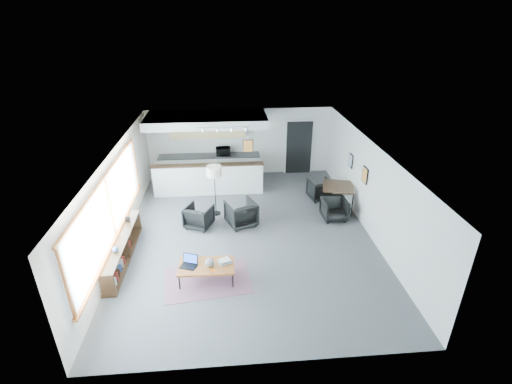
{
  "coord_description": "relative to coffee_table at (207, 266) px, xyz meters",
  "views": [
    {
      "loc": [
        -0.55,
        -9.23,
        5.82
      ],
      "look_at": [
        0.27,
        0.4,
        1.13
      ],
      "focal_mm": 26.0,
      "sensor_mm": 36.0,
      "label": 1
    }
  ],
  "objects": [
    {
      "name": "track_light",
      "position": [
        0.52,
        4.23,
        2.12
      ],
      "size": [
        1.6,
        0.07,
        0.15
      ],
      "color": "silver",
      "rests_on": "room"
    },
    {
      "name": "dining_table",
      "position": [
        4.11,
        3.26,
        0.36
      ],
      "size": [
        1.2,
        1.2,
        0.83
      ],
      "rotation": [
        0.0,
        0.0,
        -0.25
      ],
      "color": "#311F11",
      "rests_on": "floor"
    },
    {
      "name": "wall_art_upper",
      "position": [
        4.58,
        3.73,
        1.1
      ],
      "size": [
        0.03,
        0.34,
        0.44
      ],
      "color": "black",
      "rests_on": "room"
    },
    {
      "name": "coffee_table",
      "position": [
        0.0,
        0.0,
        0.0
      ],
      "size": [
        1.35,
        0.75,
        0.44
      ],
      "rotation": [
        0.0,
        0.0,
        -0.02
      ],
      "color": "brown",
      "rests_on": "floor"
    },
    {
      "name": "dining_chair_far",
      "position": [
        3.73,
        4.05,
        -0.08
      ],
      "size": [
        0.72,
        0.68,
        0.64
      ],
      "primitive_type": "imported",
      "rotation": [
        0.0,
        0.0,
        3.32
      ],
      "color": "black",
      "rests_on": "floor"
    },
    {
      "name": "wall_art_lower",
      "position": [
        4.58,
        2.43,
        1.15
      ],
      "size": [
        0.03,
        0.38,
        0.48
      ],
      "color": "black",
      "rests_on": "room"
    },
    {
      "name": "microwave",
      "position": [
        0.44,
        6.18,
        0.71
      ],
      "size": [
        0.54,
        0.31,
        0.36
      ],
      "primitive_type": "imported",
      "rotation": [
        0.0,
        0.0,
        0.04
      ],
      "color": "black",
      "rests_on": "kitchenette"
    },
    {
      "name": "armchair_right",
      "position": [
        0.95,
        2.54,
        0.02
      ],
      "size": [
        1.04,
        1.01,
        0.84
      ],
      "primitive_type": "imported",
      "rotation": [
        0.0,
        0.0,
        3.52
      ],
      "color": "black",
      "rests_on": "floor"
    },
    {
      "name": "doorway",
      "position": [
        3.41,
        6.45,
        0.67
      ],
      "size": [
        1.1,
        0.12,
        2.15
      ],
      "color": "black",
      "rests_on": "room"
    },
    {
      "name": "floor_lamp",
      "position": [
        0.18,
        3.27,
        1.02
      ],
      "size": [
        0.58,
        0.58,
        1.64
      ],
      "rotation": [
        0.0,
        0.0,
        0.27
      ],
      "color": "black",
      "rests_on": "floor"
    },
    {
      "name": "window",
      "position": [
        -2.35,
        1.13,
        1.05
      ],
      "size": [
        0.1,
        5.95,
        1.66
      ],
      "color": "#8CBFFF",
      "rests_on": "room"
    },
    {
      "name": "dining_chair_near",
      "position": [
        3.84,
        2.63,
        -0.09
      ],
      "size": [
        0.65,
        0.61,
        0.63
      ],
      "primitive_type": "imported",
      "rotation": [
        0.0,
        0.0,
        0.06
      ],
      "color": "black",
      "rests_on": "floor"
    },
    {
      "name": "console",
      "position": [
        -2.19,
        0.98,
        -0.08
      ],
      "size": [
        0.35,
        3.0,
        0.8
      ],
      "color": "#311F11",
      "rests_on": "floor"
    },
    {
      "name": "kitchenette",
      "position": [
        -0.09,
        5.74,
        0.98
      ],
      "size": [
        4.2,
        1.96,
        2.6
      ],
      "color": "white",
      "rests_on": "floor"
    },
    {
      "name": "laptop",
      "position": [
        -0.4,
        0.05,
        0.11
      ],
      "size": [
        0.45,
        0.41,
        0.26
      ],
      "rotation": [
        0.0,
        0.0,
        -0.35
      ],
      "color": "black",
      "rests_on": "coffee_table"
    },
    {
      "name": "armchair_left",
      "position": [
        -0.32,
        2.53,
        -0.03
      ],
      "size": [
        0.94,
        0.92,
        0.75
      ],
      "primitive_type": "imported",
      "rotation": [
        0.0,
        0.0,
        2.73
      ],
      "color": "black",
      "rests_on": "floor"
    },
    {
      "name": "coaster",
      "position": [
        0.17,
        -0.21,
        0.04
      ],
      "size": [
        0.13,
        0.13,
        0.01
      ],
      "rotation": [
        0.0,
        0.0,
        -0.34
      ],
      "color": "#E5590C",
      "rests_on": "coffee_table"
    },
    {
      "name": "ceramic_pot",
      "position": [
        0.08,
        -0.05,
        0.14
      ],
      "size": [
        0.22,
        0.22,
        0.22
      ],
      "rotation": [
        0.0,
        0.0,
        0.34
      ],
      "color": "gray",
      "rests_on": "coffee_table"
    },
    {
      "name": "kilim_rug",
      "position": [
        -0.0,
        -0.0,
        -0.4
      ],
      "size": [
        2.19,
        1.62,
        0.01
      ],
      "rotation": [
        0.0,
        0.0,
        0.12
      ],
      "color": "brown",
      "rests_on": "floor"
    },
    {
      "name": "room",
      "position": [
        1.11,
        2.03,
        0.9
      ],
      "size": [
        7.02,
        9.02,
        2.62
      ],
      "color": "#49494C",
      "rests_on": "ground"
    },
    {
      "name": "book_stack",
      "position": [
        0.44,
        0.07,
        0.07
      ],
      "size": [
        0.36,
        0.33,
        0.09
      ],
      "rotation": [
        0.0,
        0.0,
        0.39
      ],
      "color": "silver",
      "rests_on": "coffee_table"
    }
  ]
}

